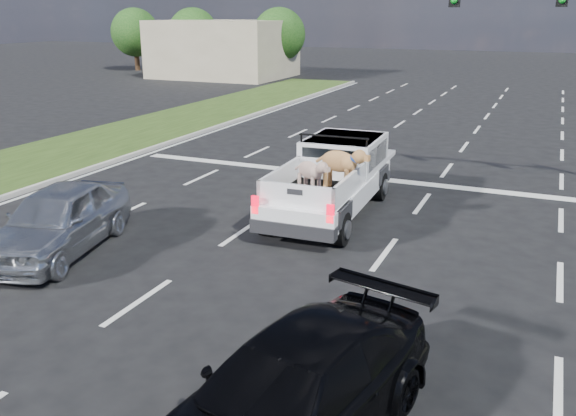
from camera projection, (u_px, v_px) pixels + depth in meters
name	position (u px, v px, depth m)	size (l,w,h in m)	color
ground	(223.00, 320.00, 10.34)	(160.00, 160.00, 0.00)	black
road_markings	(345.00, 210.00, 16.08)	(17.75, 60.00, 0.01)	silver
grass_median_left	(5.00, 171.00, 19.92)	(5.00, 60.00, 0.10)	#243C12
curb_left	(63.00, 178.00, 18.98)	(0.15, 60.00, 0.14)	#A4A096
building_left	(223.00, 49.00, 48.68)	(10.00, 8.00, 4.40)	tan
tree_far_a	(135.00, 32.00, 53.87)	(4.20, 4.20, 5.40)	#332114
tree_far_b	(193.00, 33.00, 51.60)	(4.20, 4.20, 5.40)	#332114
tree_far_c	(279.00, 35.00, 48.58)	(4.20, 4.20, 5.40)	#332114
pickup_truck	(333.00, 177.00, 15.62)	(2.28, 5.50, 2.04)	black
silver_sedan	(58.00, 220.00, 13.12)	(1.72, 4.29, 1.46)	silver
black_coupe	(292.00, 396.00, 7.18)	(1.91, 4.70, 1.36)	black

